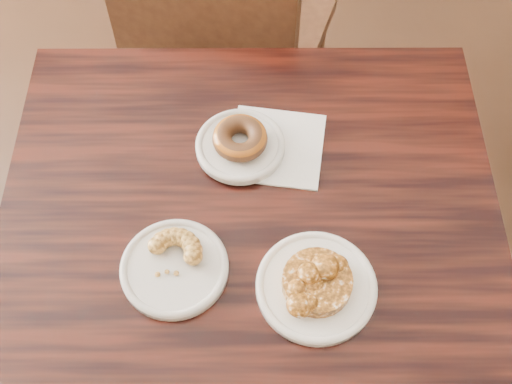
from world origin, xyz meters
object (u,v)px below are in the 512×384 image
(cafe_table, at_px, (251,322))
(glazed_donut, at_px, (240,138))
(chair_far, at_px, (235,38))
(cruller_fragment, at_px, (173,263))
(apple_fritter, at_px, (317,281))

(cafe_table, distance_m, glazed_donut, 0.44)
(glazed_donut, bearing_deg, chair_far, 111.05)
(cafe_table, relative_size, glazed_donut, 8.70)
(chair_far, distance_m, cruller_fragment, 0.85)
(glazed_donut, bearing_deg, cafe_table, -66.07)
(glazed_donut, xyz_separation_m, apple_fritter, (0.19, -0.20, -0.00))
(chair_far, relative_size, cruller_fragment, 9.24)
(cafe_table, xyz_separation_m, apple_fritter, (0.12, -0.05, 0.40))
(glazed_donut, bearing_deg, cruller_fragment, -95.17)
(chair_far, relative_size, glazed_donut, 9.83)
(apple_fritter, bearing_deg, glazed_donut, 132.69)
(chair_far, xyz_separation_m, apple_fritter, (0.39, -0.72, 0.33))
(chair_far, height_order, apple_fritter, chair_far)
(cruller_fragment, bearing_deg, apple_fritter, 10.10)
(glazed_donut, xyz_separation_m, cruller_fragment, (-0.02, -0.24, -0.01))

